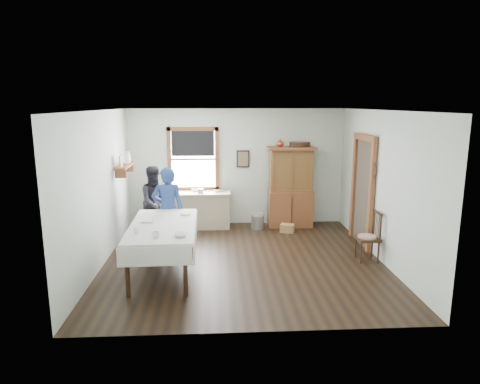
% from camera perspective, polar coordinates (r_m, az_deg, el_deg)
% --- Properties ---
extents(room, '(5.01, 5.01, 2.70)m').
position_cam_1_polar(room, '(7.54, 0.46, 0.52)').
color(room, black).
rests_on(room, ground).
extents(window, '(1.18, 0.07, 1.48)m').
position_cam_1_polar(window, '(9.93, -6.26, 4.86)').
color(window, white).
rests_on(window, room).
extents(doorway, '(0.09, 1.14, 2.22)m').
position_cam_1_polar(doorway, '(8.89, 16.08, 0.56)').
color(doorway, '#453D31').
rests_on(doorway, room).
extents(wall_shelf, '(0.24, 1.00, 0.44)m').
position_cam_1_polar(wall_shelf, '(9.20, -15.11, 3.57)').
color(wall_shelf, brown).
rests_on(wall_shelf, room).
extents(framed_picture, '(0.30, 0.04, 0.40)m').
position_cam_1_polar(framed_picture, '(9.94, 0.40, 4.44)').
color(framed_picture, black).
rests_on(framed_picture, room).
extents(rug_beater, '(0.01, 0.27, 0.27)m').
position_cam_1_polar(rug_beater, '(8.29, 17.50, 3.60)').
color(rug_beater, black).
rests_on(rug_beater, room).
extents(work_counter, '(1.46, 0.58, 0.83)m').
position_cam_1_polar(work_counter, '(9.87, -5.51, -2.38)').
color(work_counter, tan).
rests_on(work_counter, room).
extents(china_hutch, '(1.10, 0.54, 1.85)m').
position_cam_1_polar(china_hutch, '(9.90, 6.77, 0.66)').
color(china_hutch, brown).
rests_on(china_hutch, room).
extents(dining_table, '(1.16, 2.14, 0.85)m').
position_cam_1_polar(dining_table, '(7.35, -10.12, -7.45)').
color(dining_table, silver).
rests_on(dining_table, room).
extents(spindle_chair, '(0.44, 0.44, 0.92)m').
position_cam_1_polar(spindle_chair, '(8.11, 16.66, -5.66)').
color(spindle_chair, black).
rests_on(spindle_chair, room).
extents(pail, '(0.38, 0.38, 0.31)m').
position_cam_1_polar(pail, '(9.80, 2.37, -4.01)').
color(pail, '#A3A7AC').
rests_on(pail, room).
extents(wicker_basket, '(0.36, 0.30, 0.18)m').
position_cam_1_polar(wicker_basket, '(9.60, 6.32, -4.82)').
color(wicker_basket, '#9E7347').
rests_on(wicker_basket, room).
extents(woman_blue, '(0.59, 0.42, 1.52)m').
position_cam_1_polar(woman_blue, '(8.33, -9.59, -2.71)').
color(woman_blue, navy).
rests_on(woman_blue, room).
extents(figure_dark, '(0.87, 0.82, 1.42)m').
position_cam_1_polar(figure_dark, '(9.25, -11.15, -1.64)').
color(figure_dark, black).
rests_on(figure_dark, room).
extents(table_cup_a, '(0.12, 0.12, 0.09)m').
position_cam_1_polar(table_cup_a, '(6.54, -11.15, -5.61)').
color(table_cup_a, white).
rests_on(table_cup_a, dining_table).
extents(table_cup_b, '(0.12, 0.12, 0.09)m').
position_cam_1_polar(table_cup_b, '(6.83, -13.67, -5.00)').
color(table_cup_b, white).
rests_on(table_cup_b, dining_table).
extents(table_bowl, '(0.28, 0.28, 0.06)m').
position_cam_1_polar(table_bowl, '(6.54, -7.98, -5.63)').
color(table_bowl, white).
rests_on(table_bowl, dining_table).
extents(counter_book, '(0.21, 0.25, 0.02)m').
position_cam_1_polar(counter_book, '(9.82, -3.46, 0.13)').
color(counter_book, brown).
rests_on(counter_book, work_counter).
extents(counter_bowl, '(0.21, 0.21, 0.06)m').
position_cam_1_polar(counter_bowl, '(9.89, -5.90, 0.30)').
color(counter_bowl, white).
rests_on(counter_bowl, work_counter).
extents(shelf_bowl, '(0.22, 0.22, 0.05)m').
position_cam_1_polar(shelf_bowl, '(9.21, -15.11, 3.74)').
color(shelf_bowl, white).
rests_on(shelf_bowl, wall_shelf).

